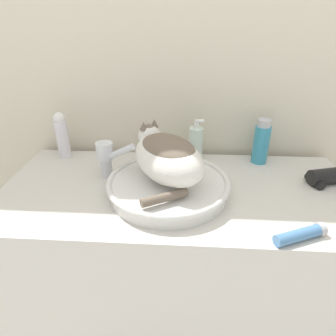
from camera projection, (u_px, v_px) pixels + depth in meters
name	position (u px, v px, depth m)	size (l,w,h in m)	color
wall_back	(182.00, 65.00, 1.23)	(8.00, 0.05, 2.40)	beige
vanity_counter	(177.00, 270.00, 1.29)	(1.29, 0.60, 0.83)	beige
sink_basin	(168.00, 186.00, 1.05)	(0.43, 0.43, 0.06)	silver
cat	(167.00, 156.00, 1.00)	(0.34, 0.36, 0.18)	silver
faucet	(107.00, 156.00, 1.12)	(0.16, 0.10, 0.16)	silver
soap_pump_bottle	(196.00, 144.00, 1.26)	(0.06, 0.06, 0.18)	silver
mouthwash_bottle	(261.00, 142.00, 1.24)	(0.06, 0.06, 0.19)	teal
lotion_bottle_white	(62.00, 135.00, 1.28)	(0.05, 0.05, 0.20)	silver
cream_tube	(301.00, 235.00, 0.84)	(0.16, 0.10, 0.04)	#4C7FB2
hair_dryer	(326.00, 177.00, 1.11)	(0.16, 0.10, 0.06)	black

